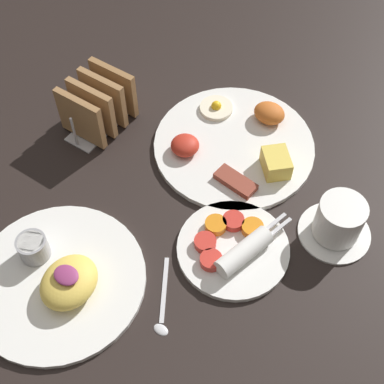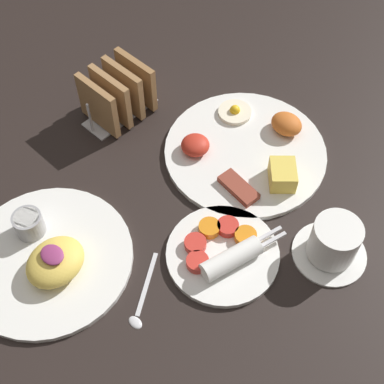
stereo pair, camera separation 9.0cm
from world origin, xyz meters
TOP-DOWN VIEW (x-y plane):
  - ground_plane at (0.00, 0.00)m, footprint 3.00×3.00m
  - plate_breakfast at (0.09, 0.18)m, footprint 0.30×0.30m
  - plate_condiments at (0.20, -0.02)m, footprint 0.18×0.18m
  - plate_foreground at (0.00, -0.21)m, footprint 0.27×0.27m
  - toast_rack at (-0.16, 0.08)m, footprint 0.10×0.15m
  - coffee_cup at (0.32, 0.10)m, footprint 0.12×0.12m
  - teaspoon at (0.16, -0.16)m, footprint 0.08×0.11m

SIDE VIEW (x-z plane):
  - ground_plane at x=0.00m, z-range 0.00..0.00m
  - teaspoon at x=0.16m, z-range 0.00..0.01m
  - plate_breakfast at x=0.09m, z-range -0.01..0.03m
  - plate_condiments at x=0.20m, z-range -0.01..0.03m
  - plate_foreground at x=0.00m, z-range -0.01..0.04m
  - coffee_cup at x=0.32m, z-range 0.00..0.08m
  - toast_rack at x=-0.16m, z-range 0.00..0.10m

